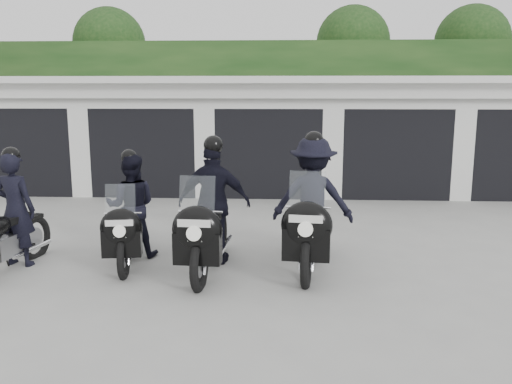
{
  "coord_description": "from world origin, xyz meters",
  "views": [
    {
      "loc": [
        0.36,
        -7.64,
        2.69
      ],
      "look_at": [
        -0.07,
        0.88,
        1.05
      ],
      "focal_mm": 38.0,
      "sensor_mm": 36.0,
      "label": 1
    }
  ],
  "objects_px": {
    "police_bike_a": "(3,222)",
    "police_bike_c": "(212,211)",
    "police_bike_b": "(130,213)",
    "police_bike_d": "(312,207)"
  },
  "relations": [
    {
      "from": "police_bike_b",
      "to": "police_bike_d",
      "type": "xyz_separation_m",
      "value": [
        2.85,
        -0.04,
        0.14
      ]
    },
    {
      "from": "police_bike_c",
      "to": "police_bike_d",
      "type": "distance_m",
      "value": 1.53
    },
    {
      "from": "police_bike_a",
      "to": "police_bike_b",
      "type": "bearing_deg",
      "value": 31.07
    },
    {
      "from": "police_bike_c",
      "to": "police_bike_d",
      "type": "height_order",
      "value": "police_bike_d"
    },
    {
      "from": "police_bike_a",
      "to": "police_bike_c",
      "type": "xyz_separation_m",
      "value": [
        3.05,
        0.35,
        0.12
      ]
    },
    {
      "from": "police_bike_b",
      "to": "police_bike_c",
      "type": "bearing_deg",
      "value": -19.85
    },
    {
      "from": "police_bike_a",
      "to": "police_bike_b",
      "type": "distance_m",
      "value": 1.83
    },
    {
      "from": "police_bike_d",
      "to": "police_bike_b",
      "type": "bearing_deg",
      "value": -174.0
    },
    {
      "from": "police_bike_c",
      "to": "police_bike_d",
      "type": "xyz_separation_m",
      "value": [
        1.51,
        0.24,
        0.03
      ]
    },
    {
      "from": "police_bike_b",
      "to": "police_bike_c",
      "type": "distance_m",
      "value": 1.37
    }
  ]
}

